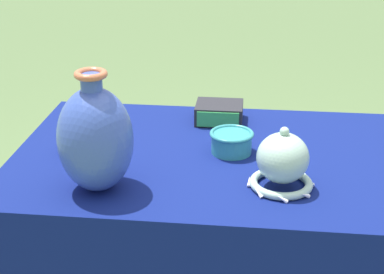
{
  "coord_description": "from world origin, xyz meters",
  "views": [
    {
      "loc": [
        0.12,
        -1.61,
        1.5
      ],
      "look_at": [
        -0.04,
        -0.17,
        0.87
      ],
      "focal_mm": 55.0,
      "sensor_mm": 36.0,
      "label": 1
    }
  ],
  "objects": [
    {
      "name": "display_table",
      "position": [
        0.0,
        -0.02,
        0.67
      ],
      "size": [
        1.2,
        0.8,
        0.75
      ],
      "color": "brown",
      "rests_on": "ground_plane"
    },
    {
      "name": "cup_wide_teal",
      "position": [
        0.05,
        0.02,
        0.78
      ],
      "size": [
        0.13,
        0.13,
        0.07
      ],
      "color": "teal",
      "rests_on": "display_table"
    },
    {
      "name": "vase_dome_bell",
      "position": [
        0.2,
        -0.19,
        0.82
      ],
      "size": [
        0.18,
        0.18,
        0.18
      ],
      "color": "#A8CCB7",
      "rests_on": "display_table"
    },
    {
      "name": "mosaic_tile_box",
      "position": [
        0.0,
        0.26,
        0.78
      ],
      "size": [
        0.16,
        0.14,
        0.06
      ],
      "rotation": [
        0.0,
        0.0,
        -0.0
      ],
      "color": "#232328",
      "rests_on": "display_table"
    },
    {
      "name": "vase_tall_bulbous",
      "position": [
        -0.29,
        -0.25,
        0.89
      ],
      "size": [
        0.2,
        0.2,
        0.33
      ],
      "color": "#3851A8",
      "rests_on": "display_table"
    },
    {
      "name": "jar_round_ivory",
      "position": [
        -0.39,
        -0.02,
        0.8
      ],
      "size": [
        0.14,
        0.14,
        0.12
      ],
      "color": "white",
      "rests_on": "display_table"
    }
  ]
}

